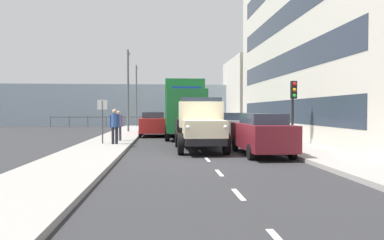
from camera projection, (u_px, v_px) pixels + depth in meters
ground_plane at (191, 141)px, 21.88m from camera, size 80.00×80.00×0.00m
sidewalk_left at (265, 139)px, 22.25m from camera, size 2.65×37.86×0.15m
sidewalk_right at (114, 140)px, 21.52m from camera, size 2.65×37.86×0.15m
road_centreline_markings at (192, 142)px, 20.94m from camera, size 0.12×32.89×0.01m
building_terrace at (328, 40)px, 23.25m from camera, size 6.17×22.96×12.82m
building_far_block at (257, 93)px, 41.26m from camera, size 6.16×10.39×7.69m
sea_horizon at (177, 105)px, 43.67m from camera, size 80.00×0.80×5.00m
seawall_railing at (179, 119)px, 40.13m from camera, size 28.08×0.08×1.20m
truck_vintage_cream at (200, 125)px, 16.27m from camera, size 2.17×5.64×2.43m
lorry_cargo_green at (184, 107)px, 24.41m from camera, size 2.58×8.20×3.87m
car_maroon_kerbside_near at (261, 134)px, 14.76m from camera, size 1.78×4.60×1.72m
car_silver_kerbside_1 at (233, 127)px, 20.86m from camera, size 1.93×3.91×1.72m
car_red_oppositeside_0 at (153, 124)px, 25.61m from camera, size 1.93×3.92×1.72m
car_grey_oppositeside_1 at (155, 121)px, 31.05m from camera, size 1.84×3.95×1.72m
pedestrian_couple_a at (115, 123)px, 18.12m from camera, size 0.53×0.34×1.77m
pedestrian_couple_b at (118, 123)px, 20.16m from camera, size 0.53×0.34×1.68m
traffic_light_near at (293, 98)px, 18.22m from camera, size 0.28×0.41×3.20m
lamp_post_promenade at (128, 83)px, 29.23m from camera, size 0.32×1.14×6.65m
lamp_post_far at (137, 90)px, 39.44m from camera, size 0.32×1.14×6.71m
street_sign at (102, 114)px, 18.36m from camera, size 0.50×0.07×2.25m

